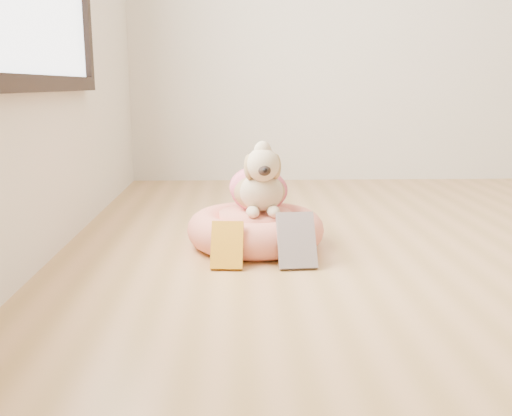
{
  "coord_description": "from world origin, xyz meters",
  "views": [
    {
      "loc": [
        -1.28,
        -1.77,
        0.66
      ],
      "look_at": [
        -1.19,
        0.5,
        0.17
      ],
      "focal_mm": 40.0,
      "sensor_mm": 36.0,
      "label": 1
    }
  ],
  "objects_px": {
    "dog": "(259,174)",
    "pet_bed": "(256,229)",
    "book_white": "(297,240)",
    "book_yellow": "(227,245)"
  },
  "relations": [
    {
      "from": "book_yellow",
      "to": "book_white",
      "type": "height_order",
      "value": "book_white"
    },
    {
      "from": "dog",
      "to": "pet_bed",
      "type": "bearing_deg",
      "value": -122.23
    },
    {
      "from": "pet_bed",
      "to": "book_white",
      "type": "distance_m",
      "value": 0.31
    },
    {
      "from": "pet_bed",
      "to": "book_yellow",
      "type": "relative_size",
      "value": 3.18
    },
    {
      "from": "dog",
      "to": "book_yellow",
      "type": "xyz_separation_m",
      "value": [
        -0.13,
        -0.32,
        -0.22
      ]
    },
    {
      "from": "pet_bed",
      "to": "book_white",
      "type": "xyz_separation_m",
      "value": [
        0.14,
        -0.28,
        0.03
      ]
    },
    {
      "from": "pet_bed",
      "to": "dog",
      "type": "distance_m",
      "value": 0.23
    },
    {
      "from": "dog",
      "to": "book_white",
      "type": "xyz_separation_m",
      "value": [
        0.13,
        -0.31,
        -0.2
      ]
    },
    {
      "from": "book_yellow",
      "to": "pet_bed",
      "type": "bearing_deg",
      "value": 72.86
    },
    {
      "from": "dog",
      "to": "book_white",
      "type": "bearing_deg",
      "value": -71.87
    }
  ]
}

